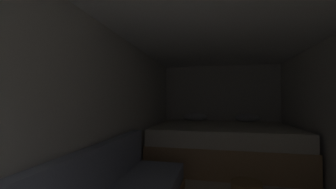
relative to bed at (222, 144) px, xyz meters
name	(u,v)px	position (x,y,z in m)	size (l,w,h in m)	color
wall_back	(220,108)	(0.00, 0.97, 0.63)	(2.69, 0.05, 1.98)	silver
wall_left	(119,115)	(-1.32, -1.58, 0.63)	(0.05, 5.06, 1.98)	silver
ceiling_slab	(227,28)	(0.00, -1.58, 1.64)	(2.69, 5.06, 0.05)	white
bed	(222,144)	(0.00, 0.00, 0.00)	(2.47, 1.81, 0.89)	tan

